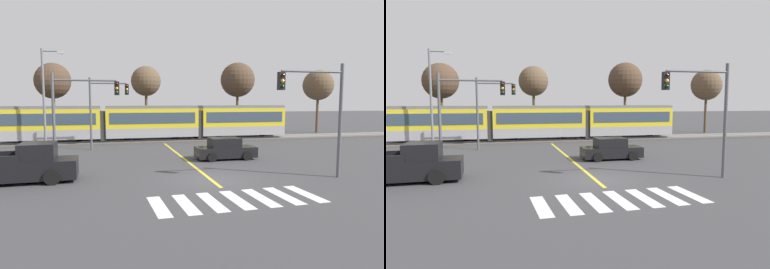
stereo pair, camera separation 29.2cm
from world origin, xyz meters
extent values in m
plane|color=#3D3D3F|center=(0.00, 0.00, 0.00)|extent=(200.00, 200.00, 0.00)
cube|color=#56514C|center=(0.00, 17.44, 0.09)|extent=(120.00, 4.00, 0.18)
cube|color=#939399|center=(0.00, 16.72, 0.23)|extent=(120.00, 0.08, 0.10)
cube|color=#939399|center=(0.00, 18.16, 0.23)|extent=(120.00, 0.08, 0.10)
cube|color=#9E9EA3|center=(-10.46, 17.44, 0.98)|extent=(9.00, 2.60, 0.90)
cube|color=yellow|center=(-10.46, 17.44, 2.38)|extent=(9.00, 2.60, 1.90)
cube|color=#384756|center=(-10.46, 16.12, 2.43)|extent=(8.28, 0.04, 1.04)
cube|color=slate|center=(-10.46, 17.44, 3.47)|extent=(9.00, 2.39, 0.28)
cylinder|color=black|center=(-7.99, 17.44, 0.53)|extent=(0.70, 0.20, 0.70)
cylinder|color=black|center=(-12.94, 17.44, 0.53)|extent=(0.70, 0.20, 0.70)
cube|color=#9E9EA3|center=(-0.96, 17.44, 0.98)|extent=(9.00, 2.60, 0.90)
cube|color=yellow|center=(-0.96, 17.44, 2.38)|extent=(9.00, 2.60, 1.90)
cube|color=#384756|center=(-0.96, 16.12, 2.43)|extent=(8.28, 0.04, 1.04)
cube|color=slate|center=(-0.96, 17.44, 3.47)|extent=(9.00, 2.39, 0.28)
cylinder|color=black|center=(1.51, 17.44, 0.53)|extent=(0.70, 0.20, 0.70)
cylinder|color=black|center=(-3.44, 17.44, 0.53)|extent=(0.70, 0.20, 0.70)
cube|color=#9E9EA3|center=(8.54, 17.44, 0.98)|extent=(9.00, 2.60, 0.90)
cube|color=yellow|center=(8.54, 17.44, 2.38)|extent=(9.00, 2.60, 1.90)
cube|color=#384756|center=(8.54, 16.12, 2.43)|extent=(8.28, 0.04, 1.04)
cube|color=slate|center=(8.54, 17.44, 3.47)|extent=(9.00, 2.39, 0.28)
cylinder|color=black|center=(11.01, 17.44, 0.53)|extent=(0.70, 0.20, 0.70)
cylinder|color=black|center=(6.06, 17.44, 0.53)|extent=(0.70, 0.20, 0.70)
cube|color=#2D2D2D|center=(-5.71, 17.44, 1.68)|extent=(0.50, 2.34, 2.80)
cube|color=#2D2D2D|center=(3.79, 17.44, 1.68)|extent=(0.50, 2.34, 2.80)
cube|color=silver|center=(-3.30, -3.84, 0.00)|extent=(0.69, 2.82, 0.01)
cube|color=silver|center=(-2.20, -3.79, 0.00)|extent=(0.69, 2.82, 0.01)
cube|color=silver|center=(-1.10, -3.73, 0.00)|extent=(0.69, 2.82, 0.01)
cube|color=silver|center=(0.00, -3.68, 0.00)|extent=(0.69, 2.82, 0.01)
cube|color=silver|center=(1.10, -3.63, 0.00)|extent=(0.69, 2.82, 0.01)
cube|color=silver|center=(2.20, -3.58, 0.00)|extent=(0.69, 2.82, 0.01)
cube|color=silver|center=(3.30, -3.53, 0.00)|extent=(0.69, 2.82, 0.01)
cube|color=gold|center=(0.00, 6.88, 0.00)|extent=(0.20, 17.13, 0.01)
cube|color=black|center=(2.82, 5.86, 0.52)|extent=(4.22, 1.75, 0.72)
cube|color=black|center=(2.72, 5.85, 1.20)|extent=(2.12, 1.55, 0.64)
cube|color=#384756|center=(3.72, 5.87, 1.20)|extent=(0.12, 1.43, 0.52)
cube|color=#384756|center=(2.71, 6.63, 1.20)|extent=(1.79, 0.06, 0.48)
cylinder|color=black|center=(4.07, 6.72, 0.32)|extent=(0.64, 0.23, 0.64)
cylinder|color=black|center=(4.09, 5.02, 0.32)|extent=(0.64, 0.23, 0.64)
cylinder|color=black|center=(1.55, 6.69, 0.32)|extent=(0.64, 0.23, 0.64)
cylinder|color=black|center=(1.57, 4.99, 0.32)|extent=(0.64, 0.23, 0.64)
cube|color=black|center=(-9.48, 1.73, 0.66)|extent=(5.45, 2.11, 0.96)
cube|color=black|center=(-8.67, 1.76, 1.56)|extent=(1.75, 1.89, 0.84)
cube|color=#384756|center=(-7.92, 1.78, 1.58)|extent=(0.15, 1.69, 0.66)
cylinder|color=black|center=(-7.94, 2.76, 0.40)|extent=(0.81, 0.30, 0.80)
cylinder|color=black|center=(-7.89, 0.80, 0.40)|extent=(0.81, 0.30, 0.80)
cylinder|color=#515459|center=(-8.58, 6.57, 2.94)|extent=(0.18, 0.18, 5.89)
cylinder|color=#515459|center=(-6.58, 6.57, 5.43)|extent=(4.00, 0.12, 0.12)
cube|color=black|center=(-4.58, 6.57, 4.93)|extent=(0.32, 0.28, 0.90)
sphere|color=#360605|center=(-4.58, 6.42, 5.20)|extent=(0.18, 0.18, 0.18)
sphere|color=#F7AA26|center=(-4.58, 6.42, 4.93)|extent=(0.18, 0.18, 0.18)
sphere|color=black|center=(-4.58, 6.42, 4.66)|extent=(0.18, 0.18, 0.18)
cylinder|color=#515459|center=(6.85, -0.98, 3.03)|extent=(0.18, 0.18, 6.06)
cylinder|color=#515459|center=(5.10, -0.98, 5.61)|extent=(3.50, 0.12, 0.12)
cube|color=black|center=(3.35, -0.98, 5.11)|extent=(0.32, 0.28, 0.90)
sphere|color=#360605|center=(3.35, -1.13, 5.38)|extent=(0.18, 0.18, 0.18)
sphere|color=#F7AA26|center=(3.35, -1.13, 5.11)|extent=(0.18, 0.18, 0.18)
sphere|color=black|center=(3.35, -1.13, 4.84)|extent=(0.18, 0.18, 0.18)
cylinder|color=#515459|center=(-6.62, 12.87, 3.01)|extent=(0.18, 0.18, 6.01)
cylinder|color=#515459|center=(-5.12, 12.87, 5.55)|extent=(3.00, 0.12, 0.12)
cube|color=black|center=(-3.62, 12.87, 5.05)|extent=(0.32, 0.28, 0.90)
sphere|color=#360605|center=(-3.62, 12.72, 5.32)|extent=(0.18, 0.18, 0.18)
sphere|color=#F7AA26|center=(-3.62, 12.72, 5.05)|extent=(0.18, 0.18, 0.18)
sphere|color=black|center=(-3.62, 12.72, 4.78)|extent=(0.18, 0.18, 0.18)
cylinder|color=slate|center=(-10.50, 14.56, 4.24)|extent=(0.20, 0.20, 8.47)
cylinder|color=slate|center=(-9.75, 14.56, 8.27)|extent=(1.50, 0.12, 0.12)
cube|color=#B2B2B7|center=(-8.99, 14.56, 8.17)|extent=(0.56, 0.28, 0.20)
cylinder|color=brown|center=(-10.90, 22.50, 2.73)|extent=(0.32, 0.32, 5.45)
sphere|color=#4C3828|center=(-10.90, 22.50, 6.21)|extent=(3.80, 3.80, 3.80)
cylinder|color=brown|center=(-0.89, 23.40, 2.84)|extent=(0.32, 0.32, 5.67)
sphere|color=brown|center=(-0.89, 23.40, 6.37)|extent=(3.46, 3.46, 3.46)
cylinder|color=brown|center=(10.18, 22.78, 2.90)|extent=(0.32, 0.32, 5.79)
sphere|color=#4C3828|center=(10.18, 22.78, 6.63)|extent=(4.16, 4.16, 4.16)
cylinder|color=brown|center=(20.91, 22.22, 2.65)|extent=(0.32, 0.32, 5.31)
sphere|color=brown|center=(20.91, 22.22, 6.08)|extent=(3.85, 3.85, 3.85)
camera|label=1|loc=(-5.09, -16.79, 4.14)|focal=32.00mm
camera|label=2|loc=(-4.80, -16.86, 4.14)|focal=32.00mm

